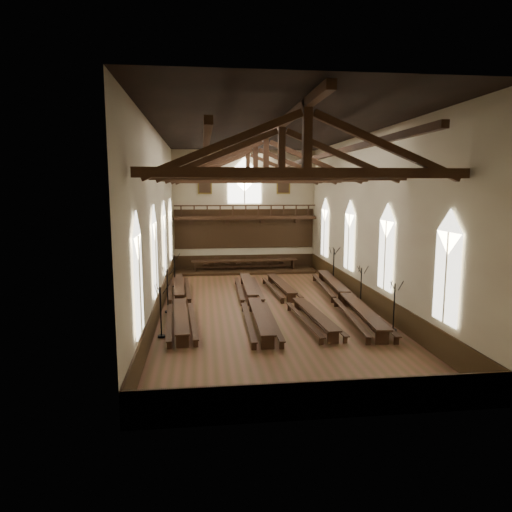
{
  "coord_description": "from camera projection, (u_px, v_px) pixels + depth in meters",
  "views": [
    {
      "loc": [
        -3.58,
        -25.51,
        6.9
      ],
      "look_at": [
        -0.38,
        1.5,
        2.81
      ],
      "focal_mm": 32.0,
      "sensor_mm": 36.0,
      "label": 1
    }
  ],
  "objects": [
    {
      "name": "refectory_row_b",
      "position": [
        254.0,
        299.0,
        26.22
      ],
      "size": [
        1.61,
        14.2,
        0.73
      ],
      "color": "#352010",
      "rests_on": "ground"
    },
    {
      "name": "dais",
      "position": [
        245.0,
        271.0,
        37.66
      ],
      "size": [
        11.4,
        2.78,
        0.19
      ],
      "primitive_type": "cube",
      "color": "#32230F",
      "rests_on": "ground"
    },
    {
      "name": "room_walls",
      "position": [
        266.0,
        196.0,
        25.53
      ],
      "size": [
        26.0,
        26.0,
        26.0
      ],
      "color": "#BBB38D",
      "rests_on": "ground"
    },
    {
      "name": "wainscot_band",
      "position": [
        266.0,
        297.0,
        26.4
      ],
      "size": [
        12.0,
        26.0,
        1.2
      ],
      "color": "#32230F",
      "rests_on": "ground"
    },
    {
      "name": "candelabrum_right_near",
      "position": [
        394.0,
        316.0,
        22.03
      ],
      "size": [
        0.74,
        0.74,
        2.5
      ],
      "color": "black",
      "rests_on": "ground"
    },
    {
      "name": "candelabrum_left_far",
      "position": [
        175.0,
        277.0,
        31.86
      ],
      "size": [
        0.69,
        0.72,
        2.39
      ],
      "color": "black",
      "rests_on": "ground"
    },
    {
      "name": "ground",
      "position": [
        266.0,
        307.0,
        26.49
      ],
      "size": [
        26.0,
        26.0,
        0.0
      ],
      "primitive_type": "plane",
      "color": "brown",
      "rests_on": "ground"
    },
    {
      "name": "end_window",
      "position": [
        244.0,
        184.0,
        38.08
      ],
      "size": [
        2.8,
        0.12,
        3.8
      ],
      "color": "white",
      "rests_on": "room_walls"
    },
    {
      "name": "candelabrum_left_near",
      "position": [
        161.0,
        321.0,
        21.1
      ],
      "size": [
        0.7,
        0.78,
        2.53
      ],
      "color": "black",
      "rests_on": "ground"
    },
    {
      "name": "minstrels_gallery",
      "position": [
        245.0,
        224.0,
        38.34
      ],
      "size": [
        11.8,
        1.24,
        3.7
      ],
      "color": "#352010",
      "rests_on": "room_walls"
    },
    {
      "name": "refectory_row_c",
      "position": [
        295.0,
        298.0,
        26.64
      ],
      "size": [
        1.73,
        13.76,
        0.67
      ],
      "color": "#352010",
      "rests_on": "ground"
    },
    {
      "name": "high_table",
      "position": [
        245.0,
        261.0,
        37.54
      ],
      "size": [
        8.75,
        1.22,
        0.82
      ],
      "color": "#352010",
      "rests_on": "dais"
    },
    {
      "name": "high_chairs",
      "position": [
        244.0,
        262.0,
        38.39
      ],
      "size": [
        6.74,
        0.45,
        0.94
      ],
      "color": "#352010",
      "rests_on": "dais"
    },
    {
      "name": "refectory_row_d",
      "position": [
        346.0,
        296.0,
        27.04
      ],
      "size": [
        2.09,
        14.66,
        0.77
      ],
      "color": "#352010",
      "rests_on": "ground"
    },
    {
      "name": "candelabrum_left_mid",
      "position": [
        168.0,
        299.0,
        25.31
      ],
      "size": [
        0.7,
        0.8,
        2.61
      ],
      "color": "black",
      "rests_on": "ground"
    },
    {
      "name": "candelabrum_right_far",
      "position": [
        333.0,
        274.0,
        32.09
      ],
      "size": [
        0.83,
        0.84,
        2.81
      ],
      "color": "black",
      "rests_on": "ground"
    },
    {
      "name": "roof_trusses",
      "position": [
        266.0,
        164.0,
        25.27
      ],
      "size": [
        11.7,
        25.7,
        2.8
      ],
      "color": "#352010",
      "rests_on": "room_walls"
    },
    {
      "name": "portraits",
      "position": [
        244.0,
        185.0,
        38.1
      ],
      "size": [
        7.75,
        0.09,
        1.45
      ],
      "color": "brown",
      "rests_on": "room_walls"
    },
    {
      "name": "candelabrum_right_mid",
      "position": [
        361.0,
        294.0,
        26.58
      ],
      "size": [
        0.72,
        0.72,
        2.44
      ],
      "color": "black",
      "rests_on": "ground"
    },
    {
      "name": "side_windows",
      "position": [
        266.0,
        244.0,
        25.94
      ],
      "size": [
        11.85,
        19.8,
        4.5
      ],
      "color": "white",
      "rests_on": "room_walls"
    },
    {
      "name": "refectory_row_a",
      "position": [
        179.0,
        300.0,
        26.22
      ],
      "size": [
        1.82,
        13.97,
        0.7
      ],
      "color": "#352010",
      "rests_on": "ground"
    }
  ]
}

